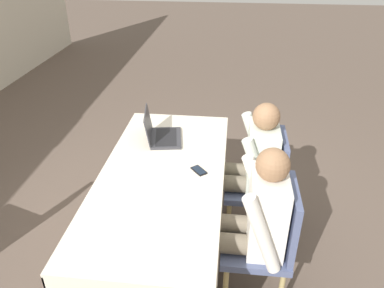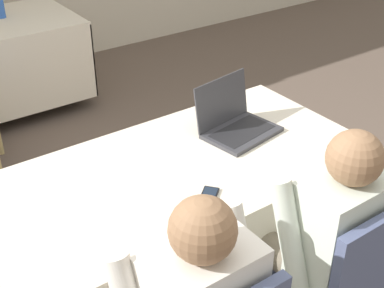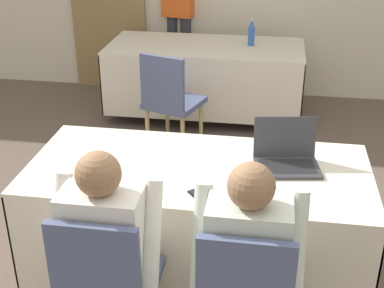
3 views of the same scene
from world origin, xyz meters
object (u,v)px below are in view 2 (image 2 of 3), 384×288
Objects in this scene: laptop at (236,123)px; person_white_shirt at (323,237)px; chair_near_right at (337,283)px; cell_phone at (209,196)px.

person_white_shirt reaches higher than laptop.
laptop is 0.76m from person_white_shirt.
laptop is at bearing -101.03° from chair_near_right.
chair_near_right is 0.78× the size of person_white_shirt.
chair_near_right reaches higher than cell_phone.
person_white_shirt is (0.00, 0.10, 0.16)m from chair_near_right.
cell_phone is 0.47m from person_white_shirt.
cell_phone is at bearing -149.93° from laptop.
laptop reaches higher than cell_phone.
person_white_shirt reaches higher than cell_phone.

